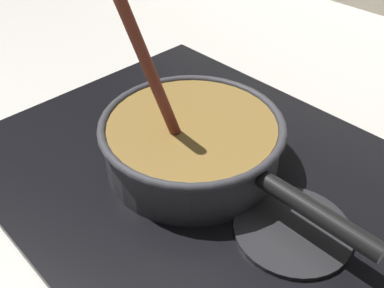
# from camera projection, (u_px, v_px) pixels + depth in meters

# --- Properties ---
(ground) EXTENTS (2.40, 1.60, 0.04)m
(ground) POSITION_uv_depth(u_px,v_px,m) (159.00, 212.00, 0.57)
(ground) COLOR beige
(hob_plate) EXTENTS (0.56, 0.48, 0.01)m
(hob_plate) POSITION_uv_depth(u_px,v_px,m) (192.00, 166.00, 0.60)
(hob_plate) COLOR black
(hob_plate) RESTS_ON ground
(burner_ring) EXTENTS (0.20, 0.20, 0.01)m
(burner_ring) POSITION_uv_depth(u_px,v_px,m) (192.00, 160.00, 0.59)
(burner_ring) COLOR #592D0C
(burner_ring) RESTS_ON hob_plate
(spare_burner) EXTENTS (0.14, 0.14, 0.01)m
(spare_burner) POSITION_uv_depth(u_px,v_px,m) (292.00, 229.00, 0.50)
(spare_burner) COLOR #262628
(spare_burner) RESTS_ON hob_plate
(cooking_pan) EXTENTS (0.39, 0.24, 0.27)m
(cooking_pan) POSITION_uv_depth(u_px,v_px,m) (193.00, 141.00, 0.57)
(cooking_pan) COLOR #38383D
(cooking_pan) RESTS_ON hob_plate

